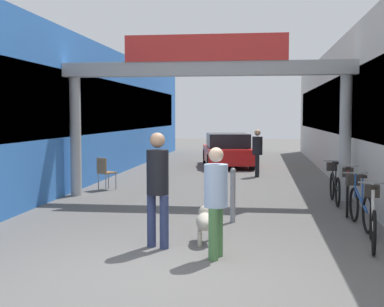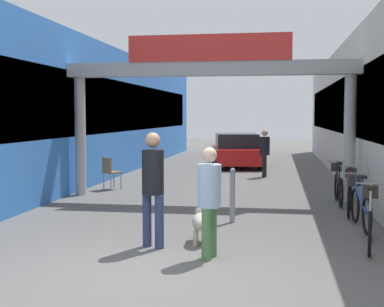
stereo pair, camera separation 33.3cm
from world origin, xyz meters
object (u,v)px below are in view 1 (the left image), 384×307
object	(u,v)px
pedestrian_carrying_crate	(257,150)
pedestrian_with_dog	(158,182)
bollard_post_metal	(233,195)
parked_car_red	(227,150)
bicycle_red_third	(347,192)
bicycle_black_farthest	(334,184)
bicycle_silver_nearest	(373,218)
cafe_chair_wood_nearer	(105,170)
dog_on_leash	(205,221)
pedestrian_companion	(216,196)
bicycle_blue_second	(359,203)

from	to	relation	value
pedestrian_carrying_crate	pedestrian_with_dog	bearing A→B (deg)	-98.49
bollard_post_metal	parked_car_red	bearing A→B (deg)	94.04
pedestrian_with_dog	bicycle_red_third	world-z (taller)	pedestrian_with_dog
bicycle_black_farthest	bicycle_silver_nearest	bearing A→B (deg)	-89.67
pedestrian_carrying_crate	cafe_chair_wood_nearer	world-z (taller)	pedestrian_carrying_crate
bollard_post_metal	parked_car_red	size ratio (longest dim) A/B	0.25
parked_car_red	dog_on_leash	bearing A→B (deg)	-88.08
pedestrian_with_dog	pedestrian_companion	distance (m)	1.07
pedestrian_with_dog	bicycle_silver_nearest	distance (m)	3.42
pedestrian_carrying_crate	bicycle_blue_second	distance (m)	8.04
pedestrian_with_dog	pedestrian_companion	bearing A→B (deg)	-27.75
pedestrian_companion	bicycle_blue_second	size ratio (longest dim) A/B	0.94
pedestrian_carrying_crate	bicycle_red_third	bearing A→B (deg)	-73.12
bicycle_red_third	bicycle_blue_second	bearing A→B (deg)	-90.56
pedestrian_companion	bicycle_red_third	bearing A→B (deg)	58.34
pedestrian_carrying_crate	bollard_post_metal	size ratio (longest dim) A/B	1.51
bicycle_blue_second	bollard_post_metal	bearing A→B (deg)	178.25
bicycle_red_third	cafe_chair_wood_nearer	xyz separation A→B (m)	(-6.08, 2.66, 0.10)
bicycle_blue_second	bicycle_red_third	world-z (taller)	same
pedestrian_carrying_crate	dog_on_leash	world-z (taller)	pedestrian_carrying_crate
bicycle_black_farthest	parked_car_red	bearing A→B (deg)	109.45
bicycle_red_third	pedestrian_carrying_crate	bearing A→B (deg)	106.88
pedestrian_companion	parked_car_red	bearing A→B (deg)	92.82
bollard_post_metal	pedestrian_with_dog	bearing A→B (deg)	-116.20
pedestrian_companion	bicycle_red_third	xyz separation A→B (m)	(2.46, 3.99, -0.47)
bicycle_black_farthest	cafe_chair_wood_nearer	size ratio (longest dim) A/B	1.90
pedestrian_with_dog	bollard_post_metal	size ratio (longest dim) A/B	1.70
cafe_chair_wood_nearer	parked_car_red	xyz separation A→B (m)	(2.93, 7.23, 0.10)
pedestrian_companion	bollard_post_metal	distance (m)	2.66
dog_on_leash	bollard_post_metal	size ratio (longest dim) A/B	0.74
bicycle_blue_second	bicycle_red_third	xyz separation A→B (m)	(0.01, 1.43, 0.00)
pedestrian_with_dog	bicycle_black_farthest	distance (m)	5.83
bicycle_red_third	bollard_post_metal	world-z (taller)	bollard_post_metal
dog_on_leash	bicycle_black_farthest	size ratio (longest dim) A/B	0.46
bicycle_blue_second	cafe_chair_wood_nearer	distance (m)	7.31
pedestrian_companion	cafe_chair_wood_nearer	size ratio (longest dim) A/B	1.79
pedestrian_carrying_crate	bicycle_red_third	size ratio (longest dim) A/B	0.94
pedestrian_with_dog	bicycle_blue_second	size ratio (longest dim) A/B	1.06
pedestrian_carrying_crate	cafe_chair_wood_nearer	size ratio (longest dim) A/B	1.78
pedestrian_with_dog	cafe_chair_wood_nearer	world-z (taller)	pedestrian_with_dog
bicycle_red_third	bicycle_silver_nearest	bearing A→B (deg)	-91.49
bicycle_blue_second	bicycle_black_farthest	size ratio (longest dim) A/B	1.00
bicycle_black_farthest	bollard_post_metal	distance (m)	3.46
parked_car_red	bicycle_black_farthest	bearing A→B (deg)	-70.55
parked_car_red	cafe_chair_wood_nearer	bearing A→B (deg)	-112.07
bicycle_blue_second	pedestrian_companion	bearing A→B (deg)	-133.71
pedestrian_companion	pedestrian_carrying_crate	world-z (taller)	pedestrian_companion
dog_on_leash	bicycle_red_third	bearing A→B (deg)	48.33
bicycle_red_third	dog_on_leash	bearing A→B (deg)	-131.67
pedestrian_companion	pedestrian_carrying_crate	xyz separation A→B (m)	(0.53, 10.35, -0.01)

